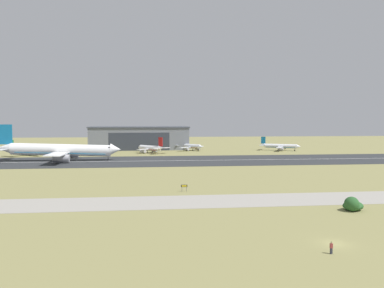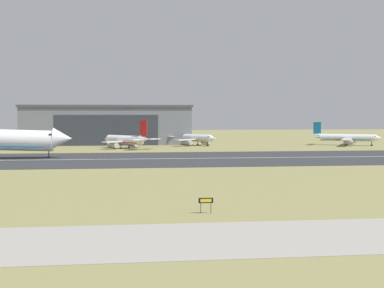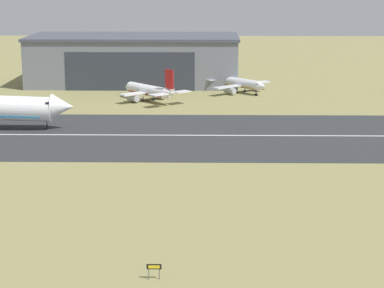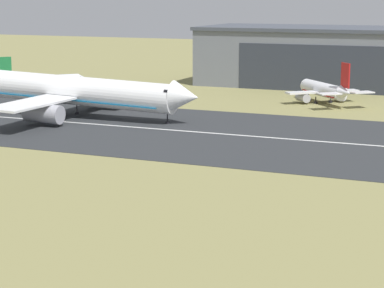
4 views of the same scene
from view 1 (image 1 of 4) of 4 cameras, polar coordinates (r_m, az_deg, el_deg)
ground_plane at (r=123.56m, az=7.49°, el=-5.57°), size 646.00×646.00×0.00m
runway_strip at (r=184.48m, az=2.88°, el=-2.49°), size 406.00×47.95×0.06m
runway_centreline at (r=184.48m, az=2.88°, el=-2.48°), size 365.40×0.70×0.01m
taxiway_road at (r=95.73m, az=11.70°, el=-8.31°), size 304.50×14.80×0.05m
hangar_building at (r=258.87m, az=-7.95°, el=0.96°), size 66.28×29.76×15.47m
airplane_landing at (r=192.63m, az=-19.38°, el=-0.89°), size 58.79×45.37×17.72m
airplane_parked_west at (r=225.91m, az=-6.39°, el=-0.64°), size 20.63×22.14×9.79m
airplane_parked_centre at (r=228.51m, az=-23.80°, el=-0.94°), size 21.98×21.66×9.08m
airplane_parked_east at (r=249.75m, az=13.27°, el=-0.33°), size 25.72×22.39×8.86m
airplane_parked_far_east at (r=243.07m, az=-0.19°, el=-0.35°), size 20.04×19.66×8.99m
shrub_clump at (r=89.81m, az=23.28°, el=-8.57°), size 4.57×4.53×3.18m
runway_sign at (r=104.19m, az=-1.20°, el=-6.47°), size 1.77×0.13×1.88m
spectator_left at (r=60.80m, az=20.46°, el=-14.56°), size 0.40×0.24×1.84m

